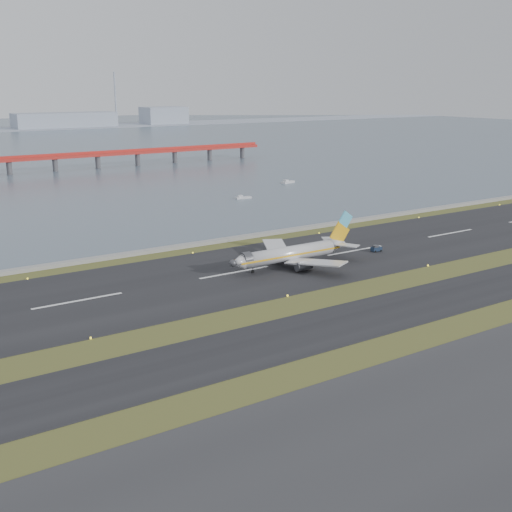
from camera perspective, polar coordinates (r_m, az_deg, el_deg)
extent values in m
plane|color=#394D1B|center=(137.23, 4.66, -4.46)|extent=(1000.00, 1000.00, 0.00)
cube|color=black|center=(128.56, 7.96, -5.90)|extent=(1000.00, 18.00, 0.10)
cube|color=black|center=(160.73, -1.90, -1.48)|extent=(1000.00, 45.00, 0.10)
cube|color=gray|center=(186.01, -6.72, 0.85)|extent=(1000.00, 2.50, 1.00)
cube|color=#B1241E|center=(367.68, -17.47, 8.35)|extent=(260.00, 5.00, 1.60)
cube|color=#B1241E|center=(367.53, -17.49, 8.58)|extent=(260.00, 0.40, 1.40)
cylinder|color=#4C4C51|center=(368.17, -17.42, 7.66)|extent=(2.80, 2.80, 7.00)
cylinder|color=#4C4C51|center=(404.93, -4.15, 8.90)|extent=(2.80, 2.80, 7.00)
cube|color=#96A0B2|center=(755.49, -16.62, 11.51)|extent=(110.00, 35.00, 16.00)
cube|color=#96A0B2|center=(798.64, -8.20, 12.27)|extent=(50.00, 35.00, 20.00)
cylinder|color=#96A0B2|center=(774.34, -12.39, 13.48)|extent=(1.80, 1.80, 60.00)
cylinder|color=silver|center=(165.21, 2.92, 0.21)|extent=(28.00, 3.80, 3.80)
cone|color=silver|center=(156.81, -1.69, -0.59)|extent=(3.20, 3.80, 3.80)
cone|color=silver|center=(174.92, 7.22, 1.04)|extent=(5.00, 3.80, 3.80)
cube|color=yellow|center=(163.72, 3.32, 0.07)|extent=(31.00, 0.06, 0.45)
cube|color=yellow|center=(166.71, 2.53, 0.35)|extent=(31.00, 0.06, 0.45)
cube|color=silver|center=(160.18, 5.35, -0.57)|extent=(11.31, 15.89, 1.66)
cube|color=silver|center=(173.31, 1.85, 0.69)|extent=(11.31, 15.89, 1.66)
cylinder|color=#3D3D42|center=(161.38, 4.31, -0.87)|extent=(4.20, 2.10, 2.10)
cylinder|color=#3D3D42|center=(170.69, 1.86, 0.05)|extent=(4.20, 2.10, 2.10)
cube|color=yellow|center=(174.76, 7.45, 2.00)|extent=(6.80, 0.35, 6.85)
cube|color=#52BFE9|center=(175.20, 7.96, 3.25)|extent=(4.85, 0.37, 4.90)
cube|color=silver|center=(172.21, 8.12, 0.96)|extent=(5.64, 6.80, 0.22)
cube|color=silver|center=(177.80, 6.51, 1.46)|extent=(5.64, 6.80, 0.22)
cylinder|color=black|center=(160.01, -0.28, -1.40)|extent=(0.80, 0.28, 0.80)
cylinder|color=black|center=(164.69, 3.90, -0.92)|extent=(1.00, 0.38, 1.00)
cylinder|color=black|center=(169.02, 2.76, -0.48)|extent=(1.00, 0.38, 1.00)
cube|color=#15233A|center=(183.74, 10.65, 0.62)|extent=(3.05, 1.84, 1.11)
cube|color=#3D3D42|center=(183.33, 10.57, 0.83)|extent=(1.37, 1.46, 0.64)
cylinder|color=black|center=(182.69, 10.54, 0.38)|extent=(0.66, 0.32, 0.64)
cylinder|color=black|center=(183.78, 10.25, 0.48)|extent=(0.66, 0.32, 0.64)
cylinder|color=black|center=(183.97, 11.03, 0.46)|extent=(0.66, 0.32, 0.64)
cylinder|color=black|center=(185.05, 10.73, 0.56)|extent=(0.66, 0.32, 0.64)
cube|color=silver|center=(266.14, -1.13, 5.20)|extent=(6.88, 2.93, 0.86)
cube|color=silver|center=(265.42, -1.41, 5.34)|extent=(2.08, 1.75, 0.86)
cube|color=silver|center=(309.32, 2.87, 6.56)|extent=(7.83, 4.14, 0.96)
cube|color=silver|center=(307.98, 2.68, 6.69)|extent=(2.50, 2.19, 0.96)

